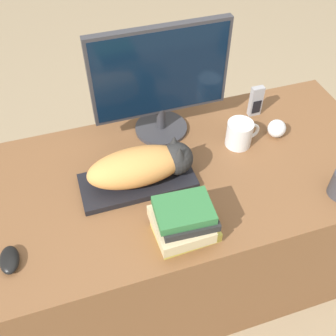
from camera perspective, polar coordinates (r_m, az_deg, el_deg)
The scene contains 9 objects.
desk at distance 1.72m, azimuth 3.30°, elevation -8.51°, with size 1.47×0.73×0.73m.
keyboard at distance 1.39m, azimuth -4.43°, elevation -1.93°, with size 0.40×0.18×0.02m.
cat at distance 1.34m, azimuth -3.34°, elevation 0.45°, with size 0.37×0.15×0.14m.
monitor at distance 1.44m, azimuth -1.09°, elevation 12.89°, with size 0.51×0.21×0.44m.
computer_mouse at distance 1.29m, azimuth -22.01°, elevation -12.25°, with size 0.06×0.10×0.03m.
coffee_mug at distance 1.52m, azimuth 10.38°, elevation 4.93°, with size 0.13×0.10×0.10m.
baseball at distance 1.60m, azimuth 15.51°, elevation 5.55°, with size 0.07×0.07×0.07m.
phone at distance 1.67m, azimuth 12.63°, elevation 9.43°, with size 0.05×0.03×0.13m.
book_stack at distance 1.21m, azimuth 2.31°, elevation -7.77°, with size 0.20×0.17×0.14m.
Camera 1 is at (-0.39, -0.53, 1.78)m, focal length 42.00 mm.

